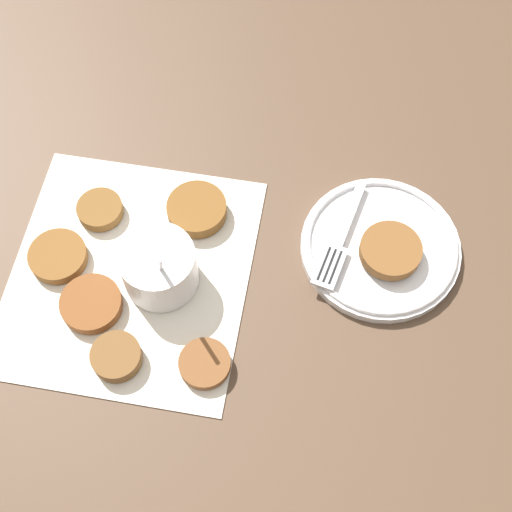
{
  "coord_description": "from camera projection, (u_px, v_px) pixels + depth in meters",
  "views": [
    {
      "loc": [
        -0.4,
        -0.15,
        0.78
      ],
      "look_at": [
        -0.01,
        -0.16,
        0.02
      ],
      "focal_mm": 50.0,
      "sensor_mm": 36.0,
      "label": 1
    }
  ],
  "objects": [
    {
      "name": "fritter_5",
      "position": [
        58.0,
        255.0,
        0.87
      ],
      "size": [
        0.07,
        0.07,
        0.01
      ],
      "color": "brown",
      "rests_on": "napkin"
    },
    {
      "name": "fritter_4",
      "position": [
        120.0,
        357.0,
        0.81
      ],
      "size": [
        0.06,
        0.06,
        0.02
      ],
      "color": "brown",
      "rests_on": "napkin"
    },
    {
      "name": "serving_plate",
      "position": [
        381.0,
        249.0,
        0.88
      ],
      "size": [
        0.2,
        0.2,
        0.02
      ],
      "color": "silver",
      "rests_on": "ground_plane"
    },
    {
      "name": "ground_plane",
      "position": [
        124.0,
        258.0,
        0.88
      ],
      "size": [
        4.0,
        4.0,
        0.0
      ],
      "primitive_type": "plane",
      "color": "#4C3828"
    },
    {
      "name": "fritter_3",
      "position": [
        197.0,
        210.0,
        0.9
      ],
      "size": [
        0.08,
        0.08,
        0.02
      ],
      "color": "brown",
      "rests_on": "napkin"
    },
    {
      "name": "napkin",
      "position": [
        130.0,
        274.0,
        0.87
      ],
      "size": [
        0.36,
        0.35,
        0.0
      ],
      "color": "silver",
      "rests_on": "ground_plane"
    },
    {
      "name": "fork",
      "position": [
        338.0,
        245.0,
        0.87
      ],
      "size": [
        0.15,
        0.08,
        0.0
      ],
      "color": "silver",
      "rests_on": "serving_plate"
    },
    {
      "name": "fritter_0",
      "position": [
        205.0,
        364.0,
        0.81
      ],
      "size": [
        0.06,
        0.06,
        0.01
      ],
      "color": "brown",
      "rests_on": "napkin"
    },
    {
      "name": "fritter_2",
      "position": [
        100.0,
        210.0,
        0.9
      ],
      "size": [
        0.06,
        0.06,
        0.02
      ],
      "color": "brown",
      "rests_on": "napkin"
    },
    {
      "name": "sauce_bowl",
      "position": [
        159.0,
        268.0,
        0.84
      ],
      "size": [
        0.1,
        0.09,
        0.13
      ],
      "color": "silver",
      "rests_on": "napkin"
    },
    {
      "name": "fritter_1",
      "position": [
        91.0,
        304.0,
        0.84
      ],
      "size": [
        0.07,
        0.07,
        0.02
      ],
      "color": "brown",
      "rests_on": "napkin"
    },
    {
      "name": "fritter_on_plate",
      "position": [
        391.0,
        250.0,
        0.86
      ],
      "size": [
        0.07,
        0.07,
        0.02
      ],
      "color": "brown",
      "rests_on": "serving_plate"
    }
  ]
}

